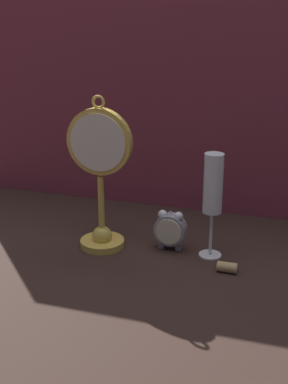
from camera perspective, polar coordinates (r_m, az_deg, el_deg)
name	(u,v)px	position (r m, az deg, el deg)	size (l,w,h in m)	color
ground_plane	(133,256)	(1.20, -1.17, -6.82)	(4.00, 4.00, 0.00)	black
fabric_backdrop_drape	(173,94)	(1.41, 3.10, 10.45)	(1.32, 0.01, 0.63)	brown
pocket_watch_on_stand	(100,180)	(1.19, -4.68, 1.32)	(0.15, 0.10, 0.35)	gold
alarm_clock_twin_bell	(170,228)	(1.22, 2.81, -3.89)	(0.07, 0.03, 0.09)	gray
champagne_flute	(213,190)	(1.16, 7.36, 0.17)	(0.05, 0.05, 0.24)	silver
wine_cork	(227,267)	(1.14, 8.86, -7.94)	(0.02, 0.02, 0.04)	tan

